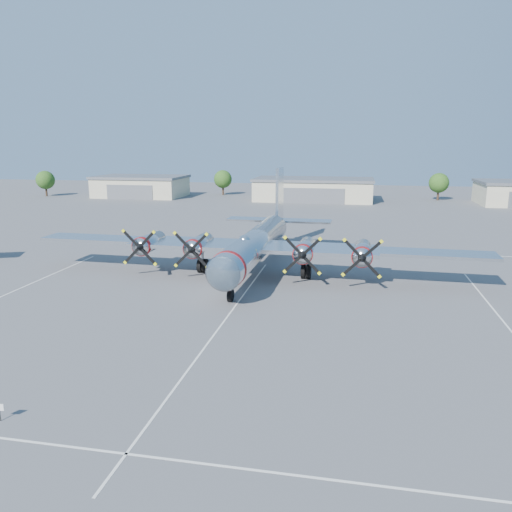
% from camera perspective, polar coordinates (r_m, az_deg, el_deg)
% --- Properties ---
extents(ground, '(260.00, 260.00, 0.00)m').
position_cam_1_polar(ground, '(44.28, -2.28, -5.59)').
color(ground, '#505052').
rests_on(ground, ground).
extents(parking_lines, '(60.00, 50.08, 0.01)m').
position_cam_1_polar(parking_lines, '(42.67, -2.82, -6.32)').
color(parking_lines, silver).
rests_on(parking_lines, ground).
extents(hangar_west, '(22.60, 14.60, 5.40)m').
position_cam_1_polar(hangar_west, '(134.95, -13.00, 7.79)').
color(hangar_west, '#B8AF92').
rests_on(hangar_west, ground).
extents(hangar_center, '(28.60, 14.60, 5.40)m').
position_cam_1_polar(hangar_center, '(123.70, 6.59, 7.59)').
color(hangar_center, '#B8AF92').
rests_on(hangar_center, ground).
extents(tree_far_west, '(4.80, 4.80, 6.64)m').
position_cam_1_polar(tree_far_west, '(143.48, -22.94, 8.00)').
color(tree_far_west, '#382619').
rests_on(tree_far_west, ground).
extents(tree_west, '(4.80, 4.80, 6.64)m').
position_cam_1_polar(tree_west, '(135.74, -3.81, 8.75)').
color(tree_west, '#382619').
rests_on(tree_west, ground).
extents(tree_east, '(4.80, 4.80, 6.64)m').
position_cam_1_polar(tree_east, '(130.77, 20.17, 7.84)').
color(tree_east, '#382619').
rests_on(tree_east, ground).
extents(main_bomber_b29, '(49.11, 34.20, 10.69)m').
position_cam_1_polar(main_bomber_b29, '(55.70, 0.16, -1.69)').
color(main_bomber_b29, silver).
rests_on(main_bomber_b29, ground).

